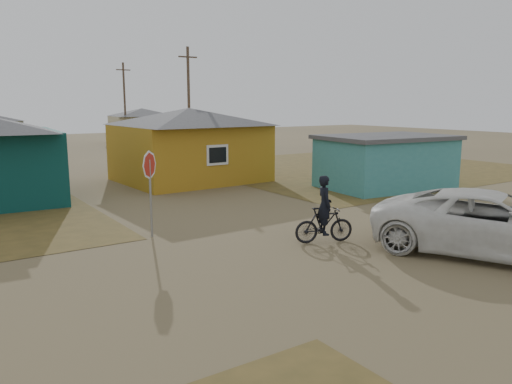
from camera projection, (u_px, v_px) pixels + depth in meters
ground at (331, 250)px, 14.37m from camera, size 120.00×120.00×0.00m
grass_ne at (355, 167)px, 32.68m from camera, size 20.00×18.00×0.00m
house_yellow at (189, 144)px, 26.82m from camera, size 7.72×6.76×3.90m
shed_turquoise at (385, 161)px, 24.67m from camera, size 6.71×4.93×2.60m
house_beige_east at (142, 125)px, 52.19m from camera, size 6.95×6.05×3.60m
utility_pole_near at (189, 103)px, 35.17m from camera, size 1.40×0.20×8.00m
utility_pole_far at (125, 103)px, 48.78m from camera, size 1.40×0.20×8.00m
stop_sign at (150, 175)px, 15.39m from camera, size 0.85×0.34×2.73m
cyclist at (324, 218)px, 14.98m from camera, size 1.88×1.13×2.05m
vehicle at (493, 224)px, 13.71m from camera, size 5.44×7.02×1.77m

